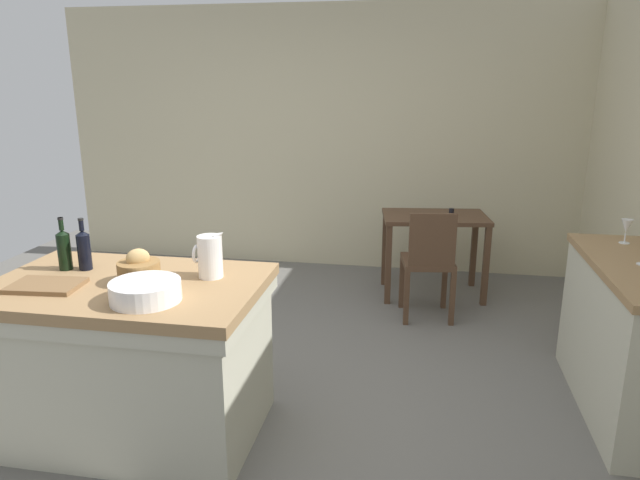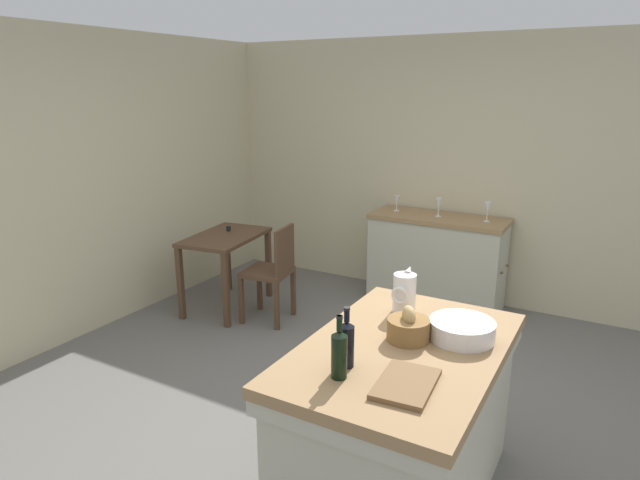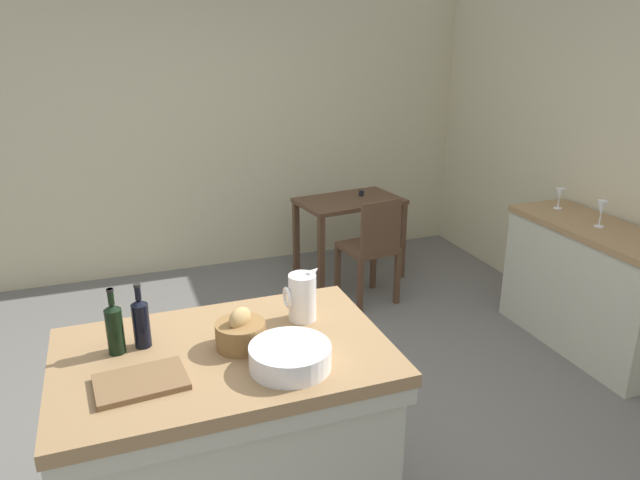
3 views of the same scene
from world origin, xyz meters
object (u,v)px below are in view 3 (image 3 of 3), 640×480
(wash_bowl, at_px, (290,357))
(writing_desk, at_px, (349,212))
(island_table, at_px, (228,429))
(wine_glass_middle, at_px, (560,195))
(side_cabinet, at_px, (590,287))
(cutting_board, at_px, (141,382))
(wine_bottle_amber, at_px, (115,327))
(wine_bottle_dark, at_px, (141,321))
(wooden_chair, at_px, (372,247))
(pitcher, at_px, (302,297))
(bread_basket, at_px, (241,333))
(wine_glass_left, at_px, (602,209))

(wash_bowl, bearing_deg, writing_desk, 62.63)
(island_table, distance_m, wine_glass_middle, 3.03)
(side_cabinet, relative_size, wash_bowl, 3.97)
(side_cabinet, distance_m, cutting_board, 3.22)
(wine_bottle_amber, distance_m, wine_glass_middle, 3.34)
(wine_bottle_amber, bearing_deg, island_table, -17.81)
(wine_bottle_dark, bearing_deg, wooden_chair, 42.25)
(writing_desk, height_order, pitcher, pitcher)
(wash_bowl, xyz_separation_m, wine_glass_middle, (2.52, 1.38, 0.08))
(pitcher, relative_size, wash_bowl, 0.80)
(bread_basket, distance_m, wine_bottle_dark, 0.43)
(wine_bottle_amber, xyz_separation_m, wine_glass_middle, (3.18, 1.02, 0.01))
(cutting_board, relative_size, wine_bottle_dark, 1.18)
(wine_bottle_amber, bearing_deg, wooden_chair, 40.99)
(writing_desk, distance_m, cutting_board, 3.27)
(writing_desk, relative_size, wine_glass_middle, 6.30)
(wine_glass_middle, bearing_deg, wash_bowl, -151.35)
(wine_bottle_amber, distance_m, wine_glass_left, 3.19)
(writing_desk, height_order, wine_bottle_amber, wine_bottle_amber)
(bread_basket, bearing_deg, wooden_chair, 51.33)
(writing_desk, distance_m, wash_bowl, 3.03)
(cutting_board, distance_m, wine_bottle_amber, 0.31)
(side_cabinet, height_order, wine_glass_left, wine_glass_left)
(writing_desk, bearing_deg, wine_glass_left, -57.78)
(pitcher, bearing_deg, wooden_chair, 55.82)
(side_cabinet, relative_size, writing_desk, 1.38)
(pitcher, bearing_deg, wine_glass_middle, 22.99)
(wash_bowl, bearing_deg, cutting_board, 172.52)
(wooden_chair, height_order, wine_glass_middle, wine_glass_middle)
(pitcher, bearing_deg, writing_desk, 62.24)
(wine_bottle_dark, xyz_separation_m, wine_glass_left, (3.03, 0.55, 0.03))
(side_cabinet, relative_size, wooden_chair, 1.46)
(bread_basket, relative_size, wine_glass_middle, 1.41)
(side_cabinet, xyz_separation_m, bread_basket, (-2.64, -0.69, 0.49))
(wine_glass_left, bearing_deg, bread_basket, -165.11)
(writing_desk, bearing_deg, wine_bottle_dark, -130.09)
(wine_bottle_amber, relative_size, wine_glass_left, 1.62)
(side_cabinet, height_order, wine_bottle_dark, wine_bottle_dark)
(island_table, bearing_deg, wash_bowl, -44.58)
(writing_desk, bearing_deg, wine_glass_middle, -48.75)
(side_cabinet, distance_m, wine_bottle_dark, 3.13)
(wooden_chair, relative_size, wash_bowl, 2.72)
(pitcher, bearing_deg, wine_bottle_dark, -179.82)
(bread_basket, distance_m, cutting_board, 0.46)
(cutting_board, distance_m, wine_glass_middle, 3.37)
(island_table, xyz_separation_m, bread_basket, (0.08, 0.01, 0.47))
(wine_bottle_amber, height_order, wine_glass_middle, wine_bottle_amber)
(wine_bottle_dark, distance_m, wine_glass_middle, 3.23)
(wooden_chair, bearing_deg, wine_bottle_dark, -137.75)
(island_table, xyz_separation_m, wine_glass_left, (2.71, 0.71, 0.55))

